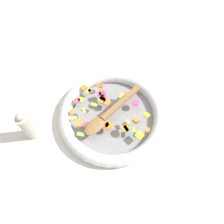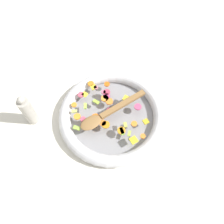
# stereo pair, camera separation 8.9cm
# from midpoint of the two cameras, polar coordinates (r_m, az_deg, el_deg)

# --- Properties ---
(ground_plane) EXTENTS (4.00, 4.00, 0.00)m
(ground_plane) POSITION_cam_midpoint_polar(r_m,az_deg,el_deg) (0.94, -2.72, -1.72)
(ground_plane) COLOR silver
(skillet) EXTENTS (0.45, 0.45, 0.05)m
(skillet) POSITION_cam_midpoint_polar(r_m,az_deg,el_deg) (0.92, -2.77, -1.10)
(skillet) COLOR gray
(skillet) RESTS_ON ground_plane
(chopped_vegetables) EXTENTS (0.34, 0.27, 0.01)m
(chopped_vegetables) POSITION_cam_midpoint_polar(r_m,az_deg,el_deg) (0.90, -4.60, 0.19)
(chopped_vegetables) COLOR orange
(chopped_vegetables) RESTS_ON skillet
(wooden_spoon) EXTENTS (0.18, 0.29, 0.01)m
(wooden_spoon) POSITION_cam_midpoint_polar(r_m,az_deg,el_deg) (0.87, -4.05, -0.87)
(wooden_spoon) COLOR olive
(wooden_spoon) RESTS_ON chopped_vegetables
(pepper_mill) EXTENTS (0.05, 0.05, 0.17)m
(pepper_mill) POSITION_cam_midpoint_polar(r_m,az_deg,el_deg) (0.91, -23.93, -3.74)
(pepper_mill) COLOR #B2ADA3
(pepper_mill) RESTS_ON ground_plane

